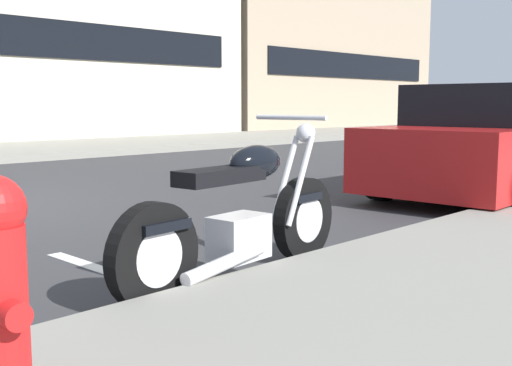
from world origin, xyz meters
TOP-DOWN VIEW (x-y plane):
  - sidewalk_far_curb at (12.00, 7.20)m, footprint 120.00×5.00m
  - parking_stall_stripe at (0.00, -4.10)m, footprint 0.12×2.20m
  - parked_motorcycle at (0.52, -4.62)m, footprint 2.18×0.62m
  - parked_car_far_down_curb at (5.67, -4.11)m, footprint 4.26×1.94m

SIDE VIEW (x-z plane):
  - parking_stall_stripe at x=0.00m, z-range 0.00..0.01m
  - sidewalk_far_curb at x=12.00m, z-range 0.00..0.14m
  - parked_motorcycle at x=0.52m, z-range -0.13..0.99m
  - parked_car_far_down_curb at x=5.67m, z-range -0.04..1.39m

